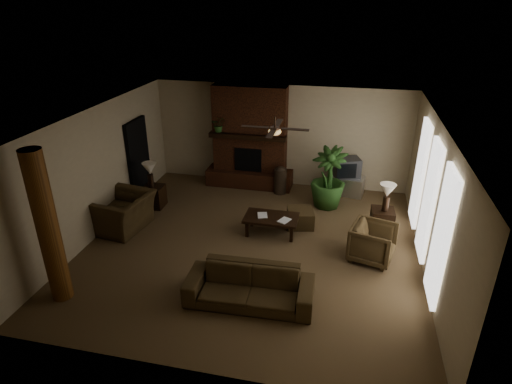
% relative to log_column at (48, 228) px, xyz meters
% --- Properties ---
extents(room_shell, '(7.00, 7.00, 7.00)m').
position_rel_log_column_xyz_m(room_shell, '(2.95, 2.40, 0.00)').
color(room_shell, brown).
rests_on(room_shell, ground).
extents(fireplace, '(2.40, 0.70, 2.80)m').
position_rel_log_column_xyz_m(fireplace, '(2.15, 5.62, -0.24)').
color(fireplace, '#4F2715').
rests_on(fireplace, ground).
extents(windows, '(0.08, 3.65, 2.35)m').
position_rel_log_column_xyz_m(windows, '(6.40, 2.60, -0.05)').
color(windows, white).
rests_on(windows, ground).
extents(log_column, '(0.36, 0.36, 2.80)m').
position_rel_log_column_xyz_m(log_column, '(0.00, 0.00, 0.00)').
color(log_column, brown).
rests_on(log_column, ground).
extents(doorway, '(0.10, 1.00, 2.10)m').
position_rel_log_column_xyz_m(doorway, '(-0.49, 4.20, -0.35)').
color(doorway, black).
rests_on(doorway, ground).
extents(ceiling_fan, '(1.35, 1.35, 0.37)m').
position_rel_log_column_xyz_m(ceiling_fan, '(3.35, 2.70, 1.13)').
color(ceiling_fan, '#312116').
rests_on(ceiling_fan, ceiling).
extents(sofa, '(2.25, 0.73, 0.87)m').
position_rel_log_column_xyz_m(sofa, '(3.33, 0.58, -0.96)').
color(sofa, '#42321C').
rests_on(sofa, ground).
extents(armchair_left, '(0.99, 1.37, 1.11)m').
position_rel_log_column_xyz_m(armchair_left, '(-0.11, 2.50, -0.84)').
color(armchair_left, '#42321C').
rests_on(armchair_left, ground).
extents(armchair_right, '(0.97, 1.00, 0.85)m').
position_rel_log_column_xyz_m(armchair_right, '(5.46, 2.43, -0.97)').
color(armchair_right, '#42321C').
rests_on(armchair_right, ground).
extents(coffee_table, '(1.20, 0.70, 0.43)m').
position_rel_log_column_xyz_m(coffee_table, '(3.26, 3.00, -1.03)').
color(coffee_table, black).
rests_on(coffee_table, ground).
extents(ottoman, '(0.71, 0.71, 0.40)m').
position_rel_log_column_xyz_m(ottoman, '(3.86, 3.51, -1.20)').
color(ottoman, '#42321C').
rests_on(ottoman, ground).
extents(tv_stand, '(0.92, 0.64, 0.50)m').
position_rel_log_column_xyz_m(tv_stand, '(4.88, 5.55, -1.15)').
color(tv_stand, silver).
rests_on(tv_stand, ground).
extents(tv, '(0.78, 0.71, 0.52)m').
position_rel_log_column_xyz_m(tv, '(4.82, 5.54, -0.64)').
color(tv, '#363638').
rests_on(tv, tv_stand).
extents(floor_vase, '(0.34, 0.34, 0.77)m').
position_rel_log_column_xyz_m(floor_vase, '(3.09, 5.21, -0.97)').
color(floor_vase, '#34271D').
rests_on(floor_vase, ground).
extents(floor_plant, '(1.44, 1.79, 0.88)m').
position_rel_log_column_xyz_m(floor_plant, '(4.39, 4.69, -0.96)').
color(floor_plant, '#2B5120').
rests_on(floor_plant, ground).
extents(side_table_left, '(0.51, 0.51, 0.55)m').
position_rel_log_column_xyz_m(side_table_left, '(0.08, 3.71, -1.12)').
color(side_table_left, black).
rests_on(side_table_left, ground).
extents(lamp_left, '(0.40, 0.40, 0.65)m').
position_rel_log_column_xyz_m(lamp_left, '(0.06, 3.68, -0.40)').
color(lamp_left, '#312116').
rests_on(lamp_left, side_table_left).
extents(side_table_right, '(0.52, 0.52, 0.55)m').
position_rel_log_column_xyz_m(side_table_right, '(5.70, 3.64, -1.12)').
color(side_table_right, black).
rests_on(side_table_right, ground).
extents(lamp_right, '(0.41, 0.41, 0.65)m').
position_rel_log_column_xyz_m(lamp_right, '(5.73, 3.61, -0.40)').
color(lamp_right, '#312116').
rests_on(lamp_right, side_table_right).
extents(mantel_plant, '(0.44, 0.48, 0.33)m').
position_rel_log_column_xyz_m(mantel_plant, '(1.35, 5.41, 0.32)').
color(mantel_plant, '#2B5120').
rests_on(mantel_plant, fireplace).
extents(mantel_vase, '(0.23, 0.24, 0.22)m').
position_rel_log_column_xyz_m(mantel_vase, '(2.91, 5.36, 0.27)').
color(mantel_vase, brown).
rests_on(mantel_vase, fireplace).
extents(book_a, '(0.22, 0.08, 0.29)m').
position_rel_log_column_xyz_m(book_a, '(2.95, 2.96, -0.83)').
color(book_a, '#999999').
rests_on(book_a, coffee_table).
extents(book_b, '(0.20, 0.11, 0.29)m').
position_rel_log_column_xyz_m(book_b, '(3.48, 2.91, -0.82)').
color(book_b, '#999999').
rests_on(book_b, coffee_table).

